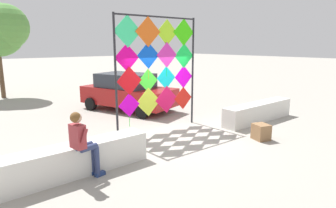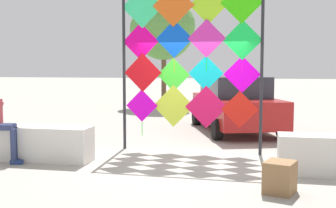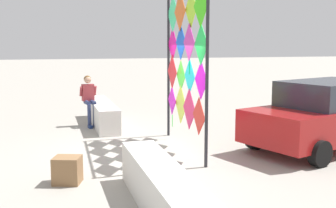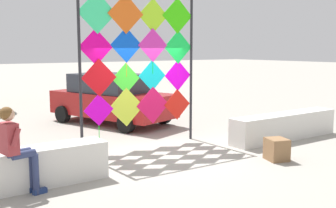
% 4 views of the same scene
% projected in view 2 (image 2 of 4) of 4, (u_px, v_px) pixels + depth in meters
% --- Properties ---
extents(ground, '(120.00, 120.00, 0.00)m').
position_uv_depth(ground, '(183.00, 162.00, 8.56)').
color(ground, '#9E998E').
extents(plaza_ledge_left, '(3.66, 0.61, 0.72)m').
position_uv_depth(plaza_ledge_left, '(8.00, 142.00, 8.87)').
color(plaza_ledge_left, silver).
rests_on(plaza_ledge_left, ground).
extents(kite_display_rack, '(3.23, 0.16, 3.85)m').
position_uv_depth(kite_display_rack, '(190.00, 53.00, 9.47)').
color(kite_display_rack, '#232328').
rests_on(kite_display_rack, ground).
extents(seated_vendor, '(0.72, 0.55, 1.56)m').
position_uv_depth(seated_vendor, '(0.00, 118.00, 8.41)').
color(seated_vendor, navy).
rests_on(seated_vendor, ground).
extents(parked_car, '(3.10, 4.61, 1.65)m').
position_uv_depth(parked_car, '(235.00, 103.00, 12.69)').
color(parked_car, maroon).
rests_on(parked_car, ground).
extents(cardboard_box_large, '(0.56, 0.59, 0.50)m').
position_uv_depth(cardboard_box_large, '(280.00, 177.00, 6.48)').
color(cardboard_box_large, olive).
rests_on(cardboard_box_large, ground).
extents(tree_palm_like, '(3.28, 3.06, 5.14)m').
position_uv_depth(tree_palm_like, '(163.00, 29.00, 20.00)').
color(tree_palm_like, brown).
rests_on(tree_palm_like, ground).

